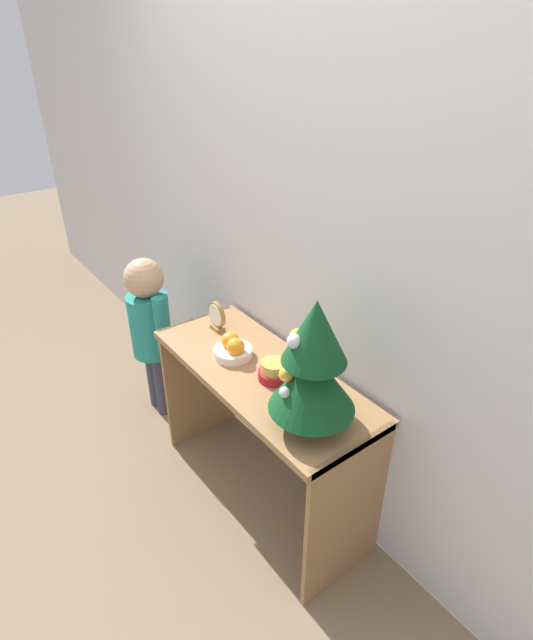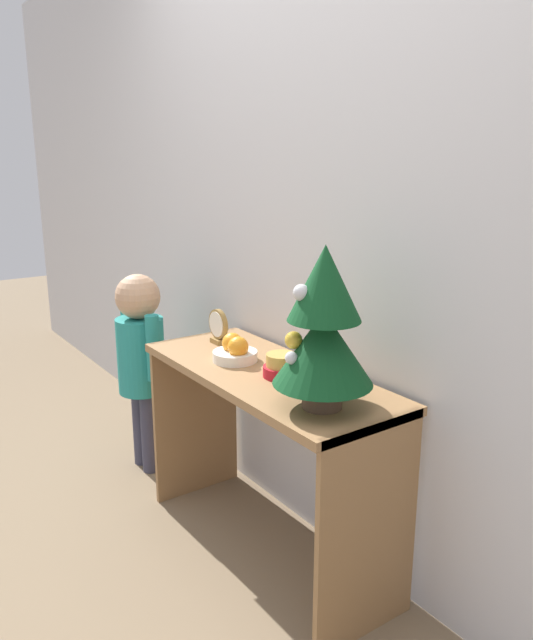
{
  "view_description": "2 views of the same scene",
  "coord_description": "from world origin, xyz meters",
  "px_view_note": "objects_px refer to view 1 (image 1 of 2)",
  "views": [
    {
      "loc": [
        1.32,
        -0.75,
        1.88
      ],
      "look_at": [
        -0.0,
        0.25,
        0.92
      ],
      "focal_mm": 28.0,
      "sensor_mm": 36.0,
      "label": 1
    },
    {
      "loc": [
        1.67,
        -0.95,
        1.43
      ],
      "look_at": [
        0.03,
        0.19,
        0.9
      ],
      "focal_mm": 35.0,
      "sensor_mm": 36.0,
      "label": 2
    }
  ],
  "objects_px": {
    "mini_tree": "(313,366)",
    "fruit_bowl": "(233,348)",
    "child_figure": "(150,321)",
    "singing_bowl": "(274,371)",
    "desk_clock": "(217,317)"
  },
  "relations": [
    {
      "from": "mini_tree",
      "to": "fruit_bowl",
      "type": "relative_size",
      "value": 2.98
    },
    {
      "from": "fruit_bowl",
      "to": "child_figure",
      "type": "distance_m",
      "value": 0.71
    },
    {
      "from": "mini_tree",
      "to": "fruit_bowl",
      "type": "distance_m",
      "value": 0.55
    },
    {
      "from": "singing_bowl",
      "to": "desk_clock",
      "type": "xyz_separation_m",
      "value": [
        -0.45,
        0.02,
        0.03
      ]
    },
    {
      "from": "singing_bowl",
      "to": "child_figure",
      "type": "bearing_deg",
      "value": -173.06
    },
    {
      "from": "singing_bowl",
      "to": "child_figure",
      "type": "distance_m",
      "value": 0.94
    },
    {
      "from": "fruit_bowl",
      "to": "singing_bowl",
      "type": "xyz_separation_m",
      "value": [
        0.23,
        0.04,
        -0.0
      ]
    },
    {
      "from": "child_figure",
      "to": "singing_bowl",
      "type": "bearing_deg",
      "value": 6.94
    },
    {
      "from": "desk_clock",
      "to": "singing_bowl",
      "type": "bearing_deg",
      "value": -2.5
    },
    {
      "from": "mini_tree",
      "to": "desk_clock",
      "type": "bearing_deg",
      "value": 173.92
    },
    {
      "from": "fruit_bowl",
      "to": "singing_bowl",
      "type": "relative_size",
      "value": 1.31
    },
    {
      "from": "mini_tree",
      "to": "child_figure",
      "type": "height_order",
      "value": "mini_tree"
    },
    {
      "from": "singing_bowl",
      "to": "child_figure",
      "type": "height_order",
      "value": "child_figure"
    },
    {
      "from": "fruit_bowl",
      "to": "child_figure",
      "type": "xyz_separation_m",
      "value": [
        -0.69,
        -0.07,
        -0.16
      ]
    },
    {
      "from": "singing_bowl",
      "to": "mini_tree",
      "type": "bearing_deg",
      "value": -11.69
    }
  ]
}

